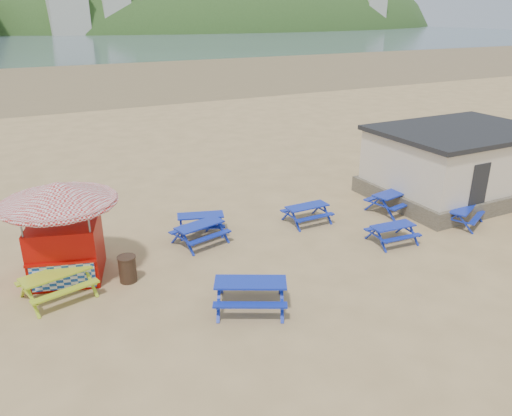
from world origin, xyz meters
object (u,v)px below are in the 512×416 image
picnic_table_blue_b (307,214)px  picnic_table_yellow (58,285)px  picnic_table_blue_a (200,234)px  amenity_block (457,163)px  ice_cream_kiosk (62,218)px  litter_bin (127,269)px

picnic_table_blue_b → picnic_table_yellow: (-9.65, -1.41, 0.05)m
picnic_table_blue_a → amenity_block: (12.22, -0.57, 1.19)m
picnic_table_yellow → ice_cream_kiosk: (0.49, 1.23, 1.59)m
picnic_table_blue_b → litter_bin: litter_bin is taller
ice_cream_kiosk → litter_bin: 2.55m
picnic_table_yellow → picnic_table_blue_a: bearing=3.1°
picnic_table_blue_b → litter_bin: 7.71m
picnic_table_blue_a → amenity_block: 12.29m
amenity_block → picnic_table_blue_a: bearing=177.4°
picnic_table_blue_b → ice_cream_kiosk: bearing=-179.6°
picnic_table_blue_a → picnic_table_yellow: picnic_table_yellow is taller
picnic_table_blue_b → ice_cream_kiosk: (-9.16, -0.18, 1.64)m
amenity_block → picnic_table_blue_b: bearing=176.9°
picnic_table_blue_a → picnic_table_blue_b: size_ratio=1.21×
picnic_table_yellow → amenity_block: 17.40m
picnic_table_yellow → litter_bin: litter_bin is taller
amenity_block → litter_bin: bearing=-176.3°
ice_cream_kiosk → amenity_block: size_ratio=0.60×
picnic_table_blue_b → picnic_table_yellow: picnic_table_yellow is taller
picnic_table_yellow → litter_bin: size_ratio=2.65×
picnic_table_yellow → litter_bin: 2.08m
litter_bin → amenity_block: bearing=3.7°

